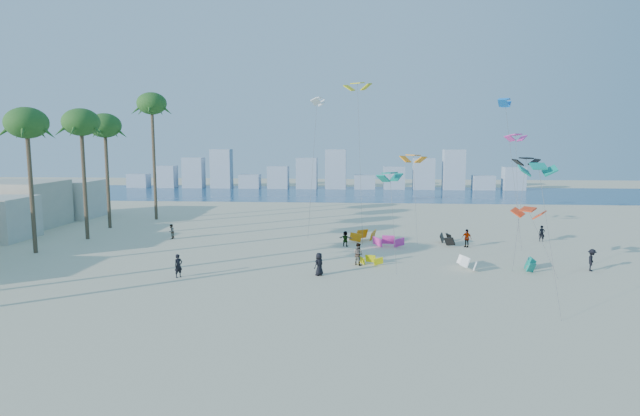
{
  "coord_description": "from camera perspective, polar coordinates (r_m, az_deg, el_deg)",
  "views": [
    {
      "loc": [
        6.46,
        -30.1,
        10.58
      ],
      "look_at": [
        3.0,
        16.0,
        4.5
      ],
      "focal_mm": 29.52,
      "sensor_mm": 36.0,
      "label": 1
    }
  ],
  "objects": [
    {
      "name": "kitesurfer_near",
      "position": [
        42.04,
        -15.1,
        -6.07
      ],
      "size": [
        0.76,
        0.79,
        1.82
      ],
      "primitive_type": "imported",
      "rotation": [
        0.0,
        0.0,
        0.88
      ],
      "color": "black",
      "rests_on": "ground"
    },
    {
      "name": "palm_row",
      "position": [
        54.68,
        -28.13,
        8.27
      ],
      "size": [
        7.37,
        44.8,
        16.56
      ],
      "color": "brown",
      "rests_on": "ground"
    },
    {
      "name": "kitesurfer_mid",
      "position": [
        44.68,
        4.14,
        -4.99
      ],
      "size": [
        1.15,
        1.12,
        1.87
      ],
      "primitive_type": "imported",
      "rotation": [
        0.0,
        0.0,
        2.46
      ],
      "color": "gray",
      "rests_on": "ground"
    },
    {
      "name": "kitesurfers_far",
      "position": [
        49.05,
        9.68,
        -4.05
      ],
      "size": [
        39.6,
        16.13,
        1.8
      ],
      "color": "black",
      "rests_on": "ground"
    },
    {
      "name": "ground",
      "position": [
        32.56,
        -7.55,
        -11.54
      ],
      "size": [
        220.0,
        220.0,
        0.0
      ],
      "primitive_type": "plane",
      "color": "beige",
      "rests_on": "ground"
    },
    {
      "name": "grounded_kites",
      "position": [
        50.8,
        10.55,
        -4.11
      ],
      "size": [
        15.97,
        14.65,
        1.06
      ],
      "color": "yellow",
      "rests_on": "ground"
    },
    {
      "name": "ocean",
      "position": [
        102.85,
        0.67,
        1.59
      ],
      "size": [
        220.0,
        220.0,
        0.0
      ],
      "primitive_type": "plane",
      "color": "navy",
      "rests_on": "ground"
    },
    {
      "name": "distant_skyline",
      "position": [
        112.61,
        0.39,
        3.68
      ],
      "size": [
        85.0,
        3.0,
        8.4
      ],
      "color": "#9EADBF",
      "rests_on": "ground"
    },
    {
      "name": "flying_kites",
      "position": [
        52.69,
        12.41,
        7.91
      ],
      "size": [
        24.55,
        32.22,
        17.04
      ],
      "color": "#0B8874",
      "rests_on": "ground"
    }
  ]
}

